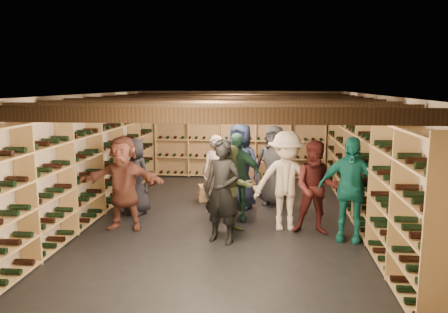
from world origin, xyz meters
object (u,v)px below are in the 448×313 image
person_8 (316,188)px  person_7 (216,174)px  person_0 (135,176)px  person_1 (222,191)px  person_12 (274,165)px  person_4 (350,189)px  person_5 (123,183)px  crate_stack_right (210,193)px  person_10 (236,177)px  person_2 (232,189)px  person_3 (286,181)px  crate_stack_left (252,175)px  person_6 (240,166)px  crate_loose (259,191)px

person_8 → person_7: bearing=152.8°
person_0 → person_1: 2.39m
person_12 → person_1: bearing=-102.4°
person_12 → person_4: bearing=-52.7°
person_5 → person_7: 1.97m
crate_stack_right → person_8: bearing=-43.5°
person_1 → person_10: (0.13, 1.23, -0.02)m
person_2 → person_3: person_3 is taller
person_1 → person_4: size_ratio=0.98×
person_0 → person_10: size_ratio=0.92×
person_1 → person_5: bearing=-174.4°
crate_stack_left → person_4: (1.77, -3.56, 0.54)m
person_0 → person_6: bearing=38.1°
person_2 → person_8: size_ratio=0.94×
crate_loose → person_1: bearing=-99.1°
person_6 → person_10: person_6 is taller
person_0 → person_12: size_ratio=0.90×
crate_stack_left → person_10: (-0.20, -2.64, 0.50)m
person_1 → person_12: size_ratio=1.00×
person_3 → person_6: person_6 is taller
person_2 → person_5: person_5 is taller
person_0 → person_6: size_ratio=0.86×
person_2 → person_12: bearing=45.1°
crate_stack_right → person_1: bearing=-77.8°
crate_stack_right → crate_loose: size_ratio=1.16×
person_8 → crate_loose: bearing=116.6°
person_0 → person_6: (2.08, 0.64, 0.12)m
crate_stack_right → person_7: person_7 is taller
person_7 → person_3: bearing=-31.5°
crate_stack_left → person_0: (-2.25, -2.46, 0.43)m
crate_loose → person_5: person_5 is taller
person_6 → person_12: 0.80m
crate_loose → person_3: (0.54, -2.47, 0.80)m
crate_loose → person_12: size_ratio=0.29×
person_1 → person_12: (0.86, 2.43, -0.00)m
crate_stack_left → person_10: size_ratio=0.40×
person_7 → person_12: bearing=33.9°
crate_stack_left → person_8: 3.56m
person_6 → person_10: (-0.03, -0.82, -0.05)m
person_8 → crate_stack_right: bearing=141.6°
person_5 → person_2: bearing=2.0°
crate_loose → person_1: 3.38m
person_4 → person_8: person_4 is taller
person_7 → person_8: 2.23m
person_3 → person_12: (-0.20, 1.66, -0.03)m
crate_stack_right → person_4: person_4 is taller
crate_stack_left → crate_stack_right: bearing=-125.0°
crate_stack_left → person_4: person_4 is taller
crate_stack_right → person_4: 3.58m
person_1 → person_7: person_1 is taller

